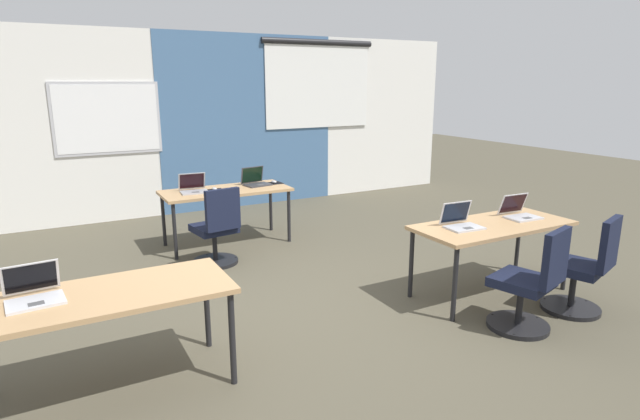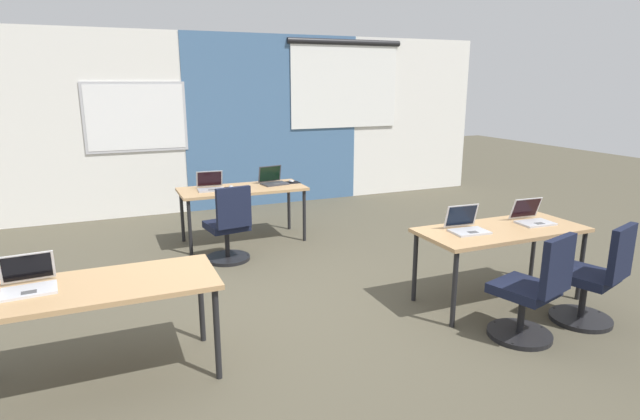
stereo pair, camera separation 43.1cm
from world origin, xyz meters
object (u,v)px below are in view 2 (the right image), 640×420
object	(u,v)px
laptop_far_right	(273,180)
chair_far_left	(229,231)
laptop_near_right_inner	(467,226)
mouse_far_left	(231,187)
laptop_near_left_end	(28,282)
laptop_far_left	(211,186)
chair_near_right_end	(594,283)
desk_near_left	(97,293)
desk_near_right	(501,234)
laptop_near_right_end	(532,218)
chair_near_right_inner	(532,297)
desk_far_center	(242,192)
mouse_far_right	(291,181)

from	to	relation	value
laptop_far_right	chair_far_left	xyz separation A→B (m)	(-0.81, -0.80, -0.39)
laptop_near_right_inner	mouse_far_left	size ratio (longest dim) A/B	3.47
laptop_near_left_end	laptop_far_left	distance (m)	3.27
chair_far_left	chair_near_right_end	bearing A→B (deg)	123.44
mouse_far_left	laptop_near_right_inner	bearing A→B (deg)	-60.99
desk_near_left	laptop_near_right_inner	xyz separation A→B (m)	(3.13, 0.05, 0.11)
desk_near_right	chair_near_right_end	world-z (taller)	chair_near_right_end
laptop_near_right_end	laptop_far_right	size ratio (longest dim) A/B	0.93
desk_near_left	laptop_near_left_end	xyz separation A→B (m)	(-0.41, 0.08, 0.11)
chair_near_right_inner	mouse_far_left	size ratio (longest dim) A/B	9.14
laptop_near_right_inner	desk_far_center	bearing A→B (deg)	120.66
desk_far_center	laptop_near_left_end	bearing A→B (deg)	-128.42
laptop_near_right_end	laptop_near_right_inner	distance (m)	0.78
desk_near_left	chair_near_right_end	bearing A→B (deg)	-10.44
mouse_far_right	mouse_far_left	size ratio (longest dim) A/B	1.07
desk_far_center	mouse_far_right	world-z (taller)	mouse_far_right
mouse_far_right	desk_far_center	bearing A→B (deg)	-174.03
laptop_far_right	laptop_near_left_end	bearing A→B (deg)	-142.93
laptop_near_left_end	chair_far_left	bearing A→B (deg)	43.24
laptop_far_right	laptop_near_right_inner	size ratio (longest dim) A/B	1.07
desk_near_left	mouse_far_left	world-z (taller)	mouse_far_left
chair_near_right_inner	laptop_near_left_end	world-z (taller)	laptop_near_left_end
chair_near_right_inner	desk_near_right	bearing A→B (deg)	-129.24
laptop_far_right	desk_near_right	bearing A→B (deg)	-75.71
desk_far_center	laptop_near_right_inner	bearing A→B (deg)	-63.28
laptop_far_left	mouse_far_left	xyz separation A→B (m)	(0.25, -0.03, -0.03)
laptop_near_right_end	laptop_far_left	world-z (taller)	same
desk_near_right	chair_far_left	world-z (taller)	chair_far_left
desk_near_right	laptop_near_right_inner	distance (m)	0.39
mouse_far_right	chair_far_left	bearing A→B (deg)	-143.28
laptop_near_right_end	chair_near_right_inner	xyz separation A→B (m)	(-0.72, -0.77, -0.39)
desk_near_left	laptop_near_left_end	world-z (taller)	laptop_near_left_end
laptop_far_right	laptop_near_right_inner	bearing A→B (deg)	-81.73
laptop_near_right_end	laptop_far_left	xyz separation A→B (m)	(-2.56, 2.79, 0.00)
mouse_far_left	laptop_near_right_end	bearing A→B (deg)	-50.15
chair_far_left	laptop_near_left_end	bearing A→B (deg)	39.70
desk_far_center	laptop_far_right	world-z (taller)	laptop_far_right
desk_near_right	mouse_far_left	xyz separation A→B (m)	(-1.89, 2.81, 0.08)
mouse_far_right	laptop_near_left_end	distance (m)	3.99
chair_near_right_inner	mouse_far_left	xyz separation A→B (m)	(-1.58, 3.54, 0.36)
desk_near_right	chair_far_left	size ratio (longest dim) A/B	1.74
desk_near_left	chair_near_right_end	distance (m)	3.97
laptop_near_right_inner	laptop_far_left	bearing A→B (deg)	126.59
laptop_near_right_end	laptop_far_right	distance (m)	3.32
desk_near_left	laptop_far_right	size ratio (longest dim) A/B	4.29
laptop_near_right_inner	chair_far_left	world-z (taller)	laptop_near_right_inner
chair_near_right_inner	mouse_far_left	world-z (taller)	chair_near_right_inner
desk_near_left	desk_far_center	size ratio (longest dim) A/B	1.00
desk_far_center	desk_near_left	bearing A→B (deg)	-122.01
laptop_far_right	chair_near_right_end	bearing A→B (deg)	-74.76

